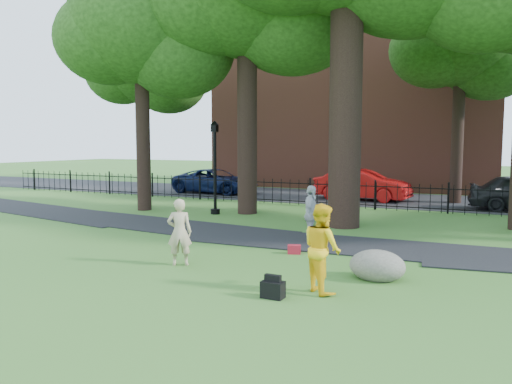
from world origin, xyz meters
The scene contains 14 objects.
ground centered at (0.00, 0.00, 0.00)m, with size 120.00×120.00×0.00m, color #366A25.
footpath centered at (1.00, 3.90, 0.00)m, with size 36.00×2.60×0.03m, color black.
street centered at (0.00, 16.00, 0.00)m, with size 80.00×7.00×0.02m, color black.
iron_fence centered at (0.00, 12.00, 0.60)m, with size 44.00×0.04×1.20m.
brick_building centered at (-4.00, 24.00, 6.00)m, with size 18.00×8.00×12.00m, color brown.
woman centered at (-2.03, -0.03, 0.80)m, with size 0.58×0.38×1.60m, color tan.
man centered at (1.71, -0.62, 0.87)m, with size 0.85×0.66×1.75m, color yellow.
pedestrian centered at (-0.07, 3.76, 0.85)m, with size 0.99×0.41×1.69m, color #B0B0B5.
boulder centered at (2.49, 0.75, 0.35)m, with size 1.19×0.90×0.70m, color #5C564C.
lamppost centered at (-5.60, 7.76, 1.86)m, with size 0.38×0.38×3.80m.
backpack centered at (1.00, -1.40, 0.16)m, with size 0.43×0.27×0.32m, color black.
red_bag centered at (0.00, 2.28, 0.12)m, with size 0.34×0.21×0.23m, color maroon.
red_sedan centered at (-1.35, 15.22, 0.78)m, with size 1.66×4.76×1.57m, color #AB0E0D.
navy_van centered at (-9.86, 15.07, 0.70)m, with size 2.32×5.03×1.40m, color #0B1437.
Camera 1 is at (4.68, -9.79, 2.92)m, focal length 35.00 mm.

